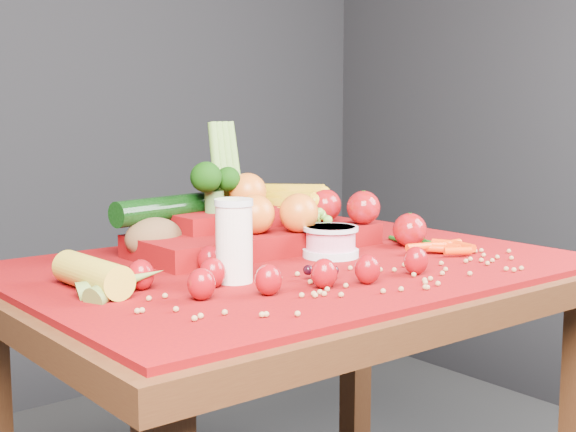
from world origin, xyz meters
TOP-DOWN VIEW (x-y plane):
  - table at (0.00, 0.00)m, footprint 1.10×0.80m
  - red_cloth at (0.00, 0.00)m, footprint 1.05×0.75m
  - milk_glass at (-0.19, -0.07)m, footprint 0.07×0.07m
  - yogurt_bowl at (0.09, 0.00)m, footprint 0.11×0.11m
  - strawberry_scatter at (-0.16, -0.13)m, footprint 0.48×0.28m
  - dark_grape_cluster at (-0.07, -0.15)m, footprint 0.06×0.05m
  - soybean_scatter at (0.00, -0.20)m, footprint 0.84×0.24m
  - corn_ear at (-0.39, -0.01)m, footprint 0.19×0.23m
  - potato at (-0.19, 0.20)m, footprint 0.12×0.09m
  - baby_carrot_pile at (0.29, -0.12)m, footprint 0.17×0.17m
  - green_bean_pile at (0.33, -0.01)m, footprint 0.14×0.12m
  - produce_mound at (0.04, 0.16)m, footprint 0.60×0.36m

SIDE VIEW (x-z plane):
  - table at x=0.00m, z-range 0.28..1.03m
  - red_cloth at x=0.00m, z-range 0.75..0.76m
  - soybean_scatter at x=0.00m, z-range 0.76..0.77m
  - green_bean_pile at x=0.33m, z-range 0.76..0.77m
  - dark_grape_cluster at x=-0.07m, z-range 0.76..0.79m
  - baby_carrot_pile at x=0.29m, z-range 0.76..0.79m
  - corn_ear at x=-0.39m, z-range 0.76..0.81m
  - strawberry_scatter at x=-0.16m, z-range 0.76..0.82m
  - yogurt_bowl at x=0.09m, z-range 0.76..0.83m
  - potato at x=-0.19m, z-range 0.76..0.84m
  - produce_mound at x=0.04m, z-range 0.69..0.95m
  - milk_glass at x=-0.19m, z-range 0.77..0.91m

